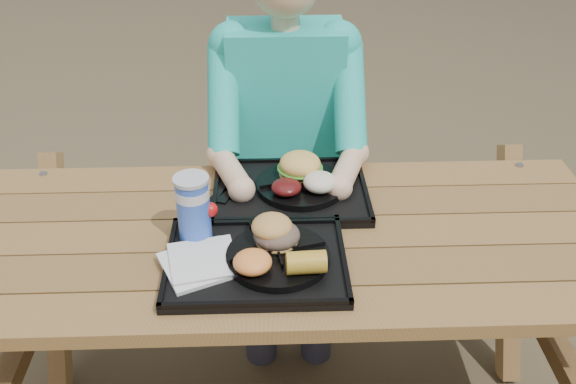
{
  "coord_description": "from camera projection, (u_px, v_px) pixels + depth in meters",
  "views": [
    {
      "loc": [
        -0.05,
        -1.41,
        1.77
      ],
      "look_at": [
        0.0,
        0.0,
        0.88
      ],
      "focal_mm": 40.0,
      "sensor_mm": 36.0,
      "label": 1
    }
  ],
  "objects": [
    {
      "name": "picnic_table",
      "position": [
        288.0,
        333.0,
        1.93
      ],
      "size": [
        1.8,
        1.49,
        0.75
      ],
      "primitive_type": null,
      "color": "#999999",
      "rests_on": "ground"
    },
    {
      "name": "tray_near",
      "position": [
        256.0,
        262.0,
        1.61
      ],
      "size": [
        0.45,
        0.35,
        0.02
      ],
      "primitive_type": "cube",
      "color": "black",
      "rests_on": "picnic_table"
    },
    {
      "name": "tray_far",
      "position": [
        290.0,
        193.0,
        1.88
      ],
      "size": [
        0.45,
        0.35,
        0.02
      ],
      "primitive_type": "cube",
      "color": "black",
      "rests_on": "picnic_table"
    },
    {
      "name": "plate_near",
      "position": [
        278.0,
        257.0,
        1.6
      ],
      "size": [
        0.26,
        0.26,
        0.02
      ],
      "primitive_type": "cylinder",
      "color": "black",
      "rests_on": "tray_near"
    },
    {
      "name": "plate_far",
      "position": [
        300.0,
        185.0,
        1.88
      ],
      "size": [
        0.26,
        0.26,
        0.02
      ],
      "primitive_type": "cylinder",
      "color": "black",
      "rests_on": "tray_far"
    },
    {
      "name": "napkin_stack",
      "position": [
        199.0,
        263.0,
        1.57
      ],
      "size": [
        0.22,
        0.22,
        0.02
      ],
      "primitive_type": "cube",
      "rotation": [
        0.0,
        0.0,
        0.43
      ],
      "color": "white",
      "rests_on": "tray_near"
    },
    {
      "name": "soda_cup",
      "position": [
        194.0,
        210.0,
        1.64
      ],
      "size": [
        0.09,
        0.09,
        0.17
      ],
      "primitive_type": "cylinder",
      "color": "blue",
      "rests_on": "tray_near"
    },
    {
      "name": "condiment_bbq",
      "position": [
        258.0,
        227.0,
        1.69
      ],
      "size": [
        0.05,
        0.05,
        0.03
      ],
      "primitive_type": "cylinder",
      "color": "black",
      "rests_on": "tray_near"
    },
    {
      "name": "condiment_mustard",
      "position": [
        277.0,
        226.0,
        1.7
      ],
      "size": [
        0.04,
        0.04,
        0.03
      ],
      "primitive_type": "cylinder",
      "color": "yellow",
      "rests_on": "tray_near"
    },
    {
      "name": "sandwich",
      "position": [
        277.0,
        224.0,
        1.6
      ],
      "size": [
        0.11,
        0.11,
        0.11
      ],
      "primitive_type": null,
      "color": "#D89A4C",
      "rests_on": "plate_near"
    },
    {
      "name": "mac_cheese",
      "position": [
        253.0,
        262.0,
        1.52
      ],
      "size": [
        0.09,
        0.09,
        0.05
      ],
      "primitive_type": "ellipsoid",
      "color": "#FF9B43",
      "rests_on": "plate_near"
    },
    {
      "name": "corn_cob",
      "position": [
        306.0,
        262.0,
        1.52
      ],
      "size": [
        0.1,
        0.1,
        0.06
      ],
      "primitive_type": null,
      "rotation": [
        0.0,
        0.0,
        0.05
      ],
      "color": "gold",
      "rests_on": "plate_near"
    },
    {
      "name": "cutlery_far",
      "position": [
        231.0,
        188.0,
        1.88
      ],
      "size": [
        0.08,
        0.16,
        0.01
      ],
      "primitive_type": "cube",
      "rotation": [
        0.0,
        0.0,
        -0.31
      ],
      "color": "black",
      "rests_on": "tray_far"
    },
    {
      "name": "burger",
      "position": [
        300.0,
        159.0,
        1.88
      ],
      "size": [
        0.12,
        0.12,
        0.11
      ],
      "primitive_type": null,
      "color": "#F2BB55",
      "rests_on": "plate_far"
    },
    {
      "name": "baked_beans",
      "position": [
        286.0,
        187.0,
        1.82
      ],
      "size": [
        0.09,
        0.09,
        0.04
      ],
      "primitive_type": "ellipsoid",
      "color": "#561111",
      "rests_on": "plate_far"
    },
    {
      "name": "potato_salad",
      "position": [
        320.0,
        182.0,
        1.83
      ],
      "size": [
        0.1,
        0.1,
        0.05
      ],
      "primitive_type": "ellipsoid",
      "color": "white",
      "rests_on": "plate_far"
    },
    {
      "name": "diner",
      "position": [
        286.0,
        163.0,
        2.28
      ],
      "size": [
        0.48,
        0.84,
        1.28
      ],
      "primitive_type": null,
      "color": "teal",
      "rests_on": "ground"
    }
  ]
}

